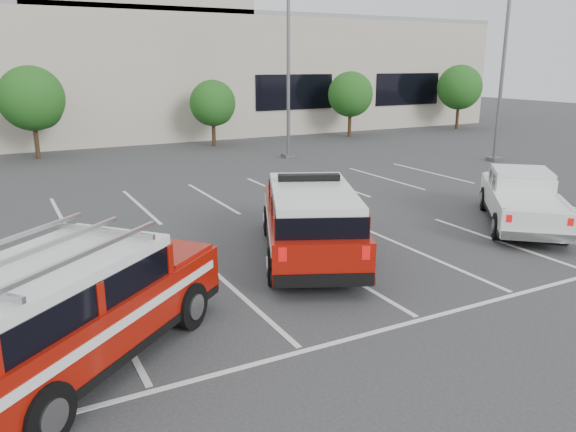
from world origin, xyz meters
name	(u,v)px	position (x,y,z in m)	size (l,w,h in m)	color
ground	(342,274)	(0.00, 0.00, 0.00)	(120.00, 120.00, 0.00)	#2E2E30
stall_markings	(263,227)	(0.00, 4.50, 0.01)	(23.00, 15.00, 0.01)	silver
convention_building	(98,66)	(0.18, 31.86, 4.72)	(60.00, 16.99, 13.20)	#C0B4A2
tree_mid_left	(34,101)	(-4.91, 22.05, 3.04)	(3.37, 3.37, 4.85)	#3F2B19
tree_mid_right	(214,105)	(5.09, 22.05, 2.50)	(2.77, 2.77, 3.99)	#3F2B19
tree_right	(351,96)	(15.09, 22.05, 2.77)	(3.07, 3.07, 4.42)	#3F2B19
tree_far_right	(460,89)	(25.09, 22.05, 3.04)	(3.37, 3.37, 4.85)	#3F2B19
light_pole_mid	(288,58)	(7.00, 16.00, 5.19)	(0.90, 0.60, 10.24)	#59595E
light_pole_right	(504,58)	(16.00, 10.00, 5.19)	(0.90, 0.60, 10.24)	#59595E
fire_chief_suv	(310,225)	(-0.08, 1.44, 0.87)	(4.48, 6.39, 2.12)	maroon
white_pickup	(521,204)	(7.30, 1.00, 0.67)	(5.05, 5.42, 1.69)	silver
ladder_suv	(70,317)	(-6.34, -1.50, 0.91)	(5.84, 5.49, 2.27)	maroon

